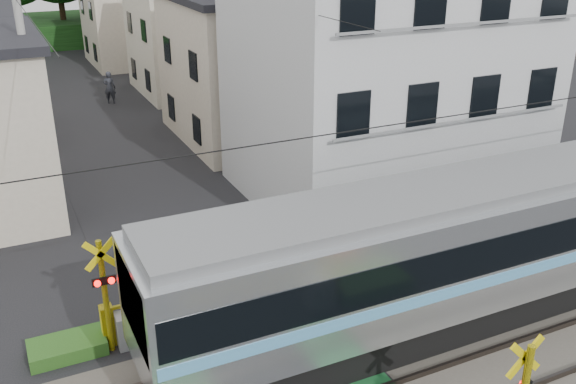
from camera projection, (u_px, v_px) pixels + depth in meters
crossing_signal_far at (126, 320)px, 15.69m from camera, size 4.74×0.65×3.09m
apartment_block at (384, 71)px, 23.40m from camera, size 10.20×8.36×9.30m
houses_row at (83, 52)px, 34.34m from camera, size 22.07×31.35×6.80m
catenary at (517, 201)px, 14.92m from camera, size 60.00×5.04×7.00m
utility_poles at (63, 47)px, 31.08m from camera, size 7.90×42.00×8.00m
pedestrian at (110, 88)px, 36.68m from camera, size 0.80×0.69×1.86m
weed_patches at (357, 378)px, 14.51m from camera, size 10.25×8.80×0.40m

